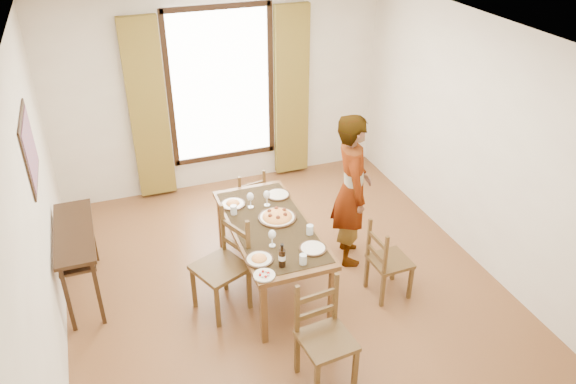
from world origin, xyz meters
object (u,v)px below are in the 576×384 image
object	(u,v)px
console_table	(75,240)
dining_table	(271,230)
man	(352,190)
pasta_platter	(277,215)

from	to	relation	value
console_table	dining_table	world-z (taller)	console_table
dining_table	man	distance (m)	1.03
console_table	man	bearing A→B (deg)	-7.10
console_table	pasta_platter	bearing A→B (deg)	-12.04
man	pasta_platter	world-z (taller)	man
console_table	man	world-z (taller)	man
pasta_platter	dining_table	bearing A→B (deg)	-140.15
console_table	man	xyz separation A→B (m)	(2.92, -0.36, 0.21)
pasta_platter	man	bearing A→B (deg)	4.39
man	pasta_platter	distance (m)	0.90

